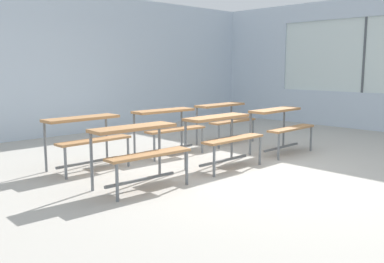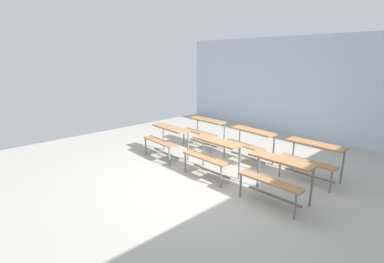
{
  "view_description": "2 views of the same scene",
  "coord_description": "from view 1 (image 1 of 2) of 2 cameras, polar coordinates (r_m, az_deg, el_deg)",
  "views": [
    {
      "loc": [
        -4.6,
        -3.85,
        1.46
      ],
      "look_at": [
        -0.14,
        0.82,
        0.46
      ],
      "focal_mm": 39.58,
      "sensor_mm": 36.0,
      "label": 1
    },
    {
      "loc": [
        3.54,
        -3.75,
        2.4
      ],
      "look_at": [
        -0.87,
        0.34,
        0.77
      ],
      "focal_mm": 26.0,
      "sensor_mm": 36.0,
      "label": 2
    }
  ],
  "objects": [
    {
      "name": "ground",
      "position": [
        6.18,
        6.18,
        -5.14
      ],
      "size": [
        10.0,
        9.0,
        0.05
      ],
      "primitive_type": "cube",
      "color": "#ADA89E"
    },
    {
      "name": "wall_back",
      "position": [
        9.53,
        -15.06,
        8.78
      ],
      "size": [
        10.0,
        0.12,
        3.0
      ],
      "primitive_type": "cube",
      "color": "silver",
      "rests_on": "ground"
    },
    {
      "name": "desk_bench_r0c0",
      "position": [
        5.11,
        -7.19,
        -1.37
      ],
      "size": [
        1.12,
        0.63,
        0.74
      ],
      "rotation": [
        0.0,
        0.0,
        -0.03
      ],
      "color": "#A87547",
      "rests_on": "ground"
    },
    {
      "name": "desk_bench_r0c1",
      "position": [
        6.11,
        4.14,
        0.37
      ],
      "size": [
        1.1,
        0.6,
        0.74
      ],
      "rotation": [
        0.0,
        0.0,
        0.01
      ],
      "color": "#A87547",
      "rests_on": "ground"
    },
    {
      "name": "desk_bench_r0c2",
      "position": [
        7.26,
        11.85,
        1.54
      ],
      "size": [
        1.12,
        0.62,
        0.74
      ],
      "rotation": [
        0.0,
        0.0,
        0.03
      ],
      "color": "#A87547",
      "rests_on": "ground"
    },
    {
      "name": "desk_bench_r1c0",
      "position": [
        6.17,
        -14.08,
        0.2
      ],
      "size": [
        1.11,
        0.62,
        0.74
      ],
      "rotation": [
        0.0,
        0.0,
        0.02
      ],
      "color": "#A87547",
      "rests_on": "ground"
    },
    {
      "name": "desk_bench_r1c1",
      "position": [
        7.0,
        -3.27,
        1.46
      ],
      "size": [
        1.13,
        0.64,
        0.74
      ],
      "rotation": [
        0.0,
        0.0,
        -0.05
      ],
      "color": "#A87547",
      "rests_on": "ground"
    },
    {
      "name": "desk_bench_r1c2",
      "position": [
        8.05,
        4.4,
        2.42
      ],
      "size": [
        1.11,
        0.61,
        0.74
      ],
      "rotation": [
        0.0,
        0.0,
        0.02
      ],
      "color": "#A87547",
      "rests_on": "ground"
    }
  ]
}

